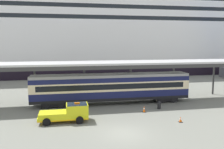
# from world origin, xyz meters

# --- Properties ---
(ground_plane) EXTENTS (400.00, 400.00, 0.00)m
(ground_plane) POSITION_xyz_m (0.00, 0.00, 0.00)
(ground_plane) COLOR slate
(cruise_ship) EXTENTS (140.32, 23.59, 38.68)m
(cruise_ship) POSITION_xyz_m (-7.60, 46.73, 12.90)
(cruise_ship) COLOR black
(cruise_ship) RESTS_ON ground
(platform_canopy) EXTENTS (41.63, 5.46, 5.73)m
(platform_canopy) POSITION_xyz_m (0.80, 11.40, 5.47)
(platform_canopy) COLOR silver
(platform_canopy) RESTS_ON ground
(train_carriage) EXTENTS (21.46, 2.81, 4.11)m
(train_carriage) POSITION_xyz_m (0.80, 10.97, 2.30)
(train_carriage) COLOR black
(train_carriage) RESTS_ON ground
(service_truck) EXTENTS (5.21, 2.26, 2.02)m
(service_truck) POSITION_xyz_m (-5.13, 4.38, 0.99)
(service_truck) COLOR yellow
(service_truck) RESTS_ON ground
(traffic_cone_near) EXTENTS (0.36, 0.36, 0.79)m
(traffic_cone_near) POSITION_xyz_m (3.91, 6.13, 0.39)
(traffic_cone_near) COLOR black
(traffic_cone_near) RESTS_ON ground
(traffic_cone_mid) EXTENTS (0.36, 0.36, 0.59)m
(traffic_cone_mid) POSITION_xyz_m (6.54, 1.93, 0.29)
(traffic_cone_mid) COLOR black
(traffic_cone_mid) RESTS_ON ground
(quay_bollard) EXTENTS (0.48, 0.48, 0.96)m
(quay_bollard) POSITION_xyz_m (6.27, 7.27, 0.52)
(quay_bollard) COLOR black
(quay_bollard) RESTS_ON ground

